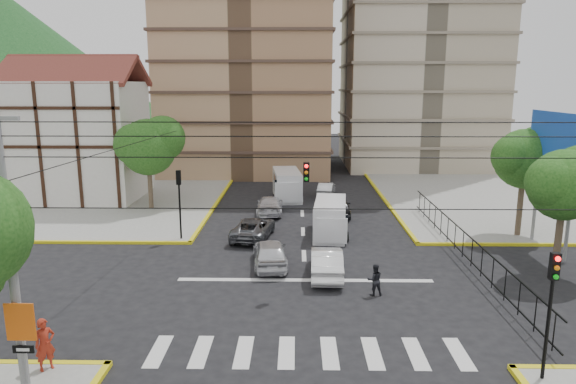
{
  "coord_description": "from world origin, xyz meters",
  "views": [
    {
      "loc": [
        -0.45,
        -23.46,
        9.8
      ],
      "look_at": [
        -0.92,
        4.03,
        4.0
      ],
      "focal_mm": 32.0,
      "sensor_mm": 36.0,
      "label": 1
    }
  ],
  "objects_px": {
    "car_silver_front_left": "(270,253)",
    "pedestrian_crosswalk": "(375,280)",
    "van_right_lane": "(330,220)",
    "van_left_lane": "(287,186)",
    "pedestrian_sw_corner": "(45,344)",
    "car_white_front_right": "(327,262)",
    "traffic_light_nw": "(179,193)",
    "traffic_light_se": "(551,295)",
    "district_sign": "(21,331)"
  },
  "relations": [
    {
      "from": "traffic_light_nw",
      "to": "district_sign",
      "type": "relative_size",
      "value": 1.38
    },
    {
      "from": "van_right_lane",
      "to": "van_left_lane",
      "type": "distance_m",
      "value": 11.46
    },
    {
      "from": "van_right_lane",
      "to": "pedestrian_crosswalk",
      "type": "distance_m",
      "value": 9.76
    },
    {
      "from": "car_silver_front_left",
      "to": "traffic_light_nw",
      "type": "bearing_deg",
      "value": -43.21
    },
    {
      "from": "traffic_light_se",
      "to": "car_white_front_right",
      "type": "xyz_separation_m",
      "value": [
        -6.68,
        9.63,
        -2.36
      ]
    },
    {
      "from": "district_sign",
      "to": "pedestrian_crosswalk",
      "type": "bearing_deg",
      "value": 35.58
    },
    {
      "from": "van_left_lane",
      "to": "pedestrian_sw_corner",
      "type": "xyz_separation_m",
      "value": [
        -7.76,
        -27.59,
        -0.11
      ]
    },
    {
      "from": "car_silver_front_left",
      "to": "pedestrian_sw_corner",
      "type": "bearing_deg",
      "value": 50.66
    },
    {
      "from": "traffic_light_nw",
      "to": "van_right_lane",
      "type": "distance_m",
      "value": 9.86
    },
    {
      "from": "traffic_light_se",
      "to": "van_right_lane",
      "type": "distance_m",
      "value": 17.98
    },
    {
      "from": "van_left_lane",
      "to": "pedestrian_crosswalk",
      "type": "bearing_deg",
      "value": -84.15
    },
    {
      "from": "traffic_light_se",
      "to": "pedestrian_sw_corner",
      "type": "xyz_separation_m",
      "value": [
        -16.85,
        0.27,
        -2.04
      ]
    },
    {
      "from": "car_white_front_right",
      "to": "pedestrian_sw_corner",
      "type": "xyz_separation_m",
      "value": [
        -10.17,
        -9.35,
        0.32
      ]
    },
    {
      "from": "car_silver_front_left",
      "to": "car_white_front_right",
      "type": "relative_size",
      "value": 0.98
    },
    {
      "from": "car_white_front_right",
      "to": "pedestrian_crosswalk",
      "type": "relative_size",
      "value": 2.98
    },
    {
      "from": "traffic_light_se",
      "to": "traffic_light_nw",
      "type": "bearing_deg",
      "value": 135.0
    },
    {
      "from": "van_left_lane",
      "to": "car_silver_front_left",
      "type": "xyz_separation_m",
      "value": [
        -0.6,
        -16.79,
        -0.43
      ]
    },
    {
      "from": "traffic_light_nw",
      "to": "district_sign",
      "type": "height_order",
      "value": "traffic_light_nw"
    },
    {
      "from": "traffic_light_nw",
      "to": "pedestrian_crosswalk",
      "type": "relative_size",
      "value": 2.87
    },
    {
      "from": "district_sign",
      "to": "van_left_lane",
      "type": "xyz_separation_m",
      "value": [
        7.51,
        29.3,
        -1.26
      ]
    },
    {
      "from": "van_right_lane",
      "to": "pedestrian_sw_corner",
      "type": "relative_size",
      "value": 2.82
    },
    {
      "from": "pedestrian_sw_corner",
      "to": "pedestrian_crosswalk",
      "type": "distance_m",
      "value": 14.1
    },
    {
      "from": "car_silver_front_left",
      "to": "van_left_lane",
      "type": "bearing_deg",
      "value": -97.84
    },
    {
      "from": "car_white_front_right",
      "to": "pedestrian_sw_corner",
      "type": "relative_size",
      "value": 2.47
    },
    {
      "from": "pedestrian_sw_corner",
      "to": "car_white_front_right",
      "type": "bearing_deg",
      "value": -0.86
    },
    {
      "from": "traffic_light_se",
      "to": "pedestrian_crosswalk",
      "type": "relative_size",
      "value": 2.87
    },
    {
      "from": "van_left_lane",
      "to": "car_white_front_right",
      "type": "relative_size",
      "value": 1.23
    },
    {
      "from": "car_silver_front_left",
      "to": "van_right_lane",
      "type": "bearing_deg",
      "value": -128.28
    },
    {
      "from": "traffic_light_se",
      "to": "traffic_light_nw",
      "type": "xyz_separation_m",
      "value": [
        -15.6,
        15.6,
        0.0
      ]
    },
    {
      "from": "pedestrian_crosswalk",
      "to": "district_sign",
      "type": "bearing_deg",
      "value": 28.05
    },
    {
      "from": "traffic_light_se",
      "to": "car_silver_front_left",
      "type": "relative_size",
      "value": 0.98
    },
    {
      "from": "van_right_lane",
      "to": "pedestrian_crosswalk",
      "type": "relative_size",
      "value": 3.4
    },
    {
      "from": "traffic_light_se",
      "to": "car_silver_front_left",
      "type": "xyz_separation_m",
      "value": [
        -9.68,
        11.08,
        -2.35
      ]
    },
    {
      "from": "traffic_light_se",
      "to": "district_sign",
      "type": "height_order",
      "value": "traffic_light_se"
    },
    {
      "from": "van_right_lane",
      "to": "van_left_lane",
      "type": "relative_size",
      "value": 0.93
    },
    {
      "from": "car_white_front_right",
      "to": "pedestrian_sw_corner",
      "type": "height_order",
      "value": "pedestrian_sw_corner"
    },
    {
      "from": "traffic_light_nw",
      "to": "van_right_lane",
      "type": "xyz_separation_m",
      "value": [
        9.57,
        1.22,
        -2.0
      ]
    },
    {
      "from": "traffic_light_se",
      "to": "car_silver_front_left",
      "type": "bearing_deg",
      "value": 131.17
    },
    {
      "from": "pedestrian_crosswalk",
      "to": "traffic_light_nw",
      "type": "bearing_deg",
      "value": -44.84
    },
    {
      "from": "car_silver_front_left",
      "to": "pedestrian_sw_corner",
      "type": "height_order",
      "value": "pedestrian_sw_corner"
    },
    {
      "from": "car_silver_front_left",
      "to": "pedestrian_sw_corner",
      "type": "distance_m",
      "value": 12.96
    },
    {
      "from": "traffic_light_se",
      "to": "pedestrian_sw_corner",
      "type": "bearing_deg",
      "value": 179.07
    },
    {
      "from": "district_sign",
      "to": "van_left_lane",
      "type": "height_order",
      "value": "district_sign"
    },
    {
      "from": "traffic_light_se",
      "to": "traffic_light_nw",
      "type": "relative_size",
      "value": 1.0
    },
    {
      "from": "van_right_lane",
      "to": "van_left_lane",
      "type": "bearing_deg",
      "value": 110.85
    },
    {
      "from": "traffic_light_se",
      "to": "pedestrian_crosswalk",
      "type": "xyz_separation_m",
      "value": [
        -4.55,
        7.18,
        -2.35
      ]
    },
    {
      "from": "traffic_light_nw",
      "to": "district_sign",
      "type": "xyz_separation_m",
      "value": [
        -1.0,
        -17.04,
        -0.66
      ]
    },
    {
      "from": "car_silver_front_left",
      "to": "pedestrian_crosswalk",
      "type": "height_order",
      "value": "pedestrian_crosswalk"
    },
    {
      "from": "traffic_light_nw",
      "to": "pedestrian_sw_corner",
      "type": "bearing_deg",
      "value": -94.65
    },
    {
      "from": "traffic_light_se",
      "to": "car_white_front_right",
      "type": "distance_m",
      "value": 11.95
    }
  ]
}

